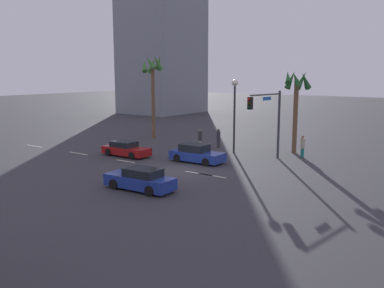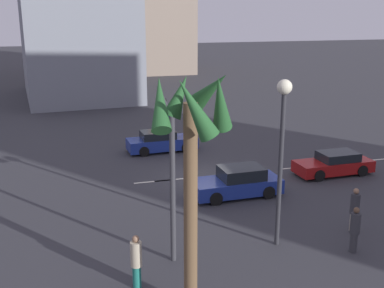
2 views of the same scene
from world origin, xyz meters
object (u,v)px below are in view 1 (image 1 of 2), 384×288
object	(u,v)px
palm_tree_0	(296,91)
palm_tree_1	(153,76)
streetlamp	(235,102)
pedestrian_2	(218,138)
car_0	(126,149)
traffic_signal	(269,114)
building_0	(162,40)
car_2	(140,180)
car_1	(196,154)
pedestrian_1	(200,139)
pedestrian_0	(303,146)

from	to	relation	value
palm_tree_0	palm_tree_1	bearing A→B (deg)	-177.22
streetlamp	pedestrian_2	distance (m)	4.59
car_0	traffic_signal	xyz separation A→B (m)	(10.81, 5.36, 3.24)
palm_tree_0	building_0	size ratio (longest dim) A/B	0.29
pedestrian_2	car_2	bearing A→B (deg)	-75.34
car_1	pedestrian_1	distance (m)	6.02
palm_tree_1	car_1	bearing A→B (deg)	-34.51
pedestrian_1	building_0	world-z (taller)	building_0
car_2	pedestrian_1	bearing A→B (deg)	110.23
building_0	car_2	bearing A→B (deg)	-50.84
car_2	traffic_signal	world-z (taller)	traffic_signal
car_2	pedestrian_1	distance (m)	14.73
streetlamp	pedestrian_2	xyz separation A→B (m)	(-2.52, 1.39, -3.57)
streetlamp	pedestrian_1	distance (m)	5.04
pedestrian_1	palm_tree_1	xyz separation A→B (m)	(-8.01, 2.59, 5.82)
pedestrian_0	pedestrian_1	bearing A→B (deg)	-169.78
car_1	streetlamp	distance (m)	6.57
car_0	palm_tree_1	distance (m)	12.09
car_2	pedestrian_2	xyz separation A→B (m)	(-4.03, 15.40, 0.32)
pedestrian_1	pedestrian_0	bearing A→B (deg)	10.22
traffic_signal	pedestrian_0	xyz separation A→B (m)	(1.82, 2.95, -2.84)
car_2	palm_tree_0	xyz separation A→B (m)	(2.88, 17.18, 4.88)
streetlamp	palm_tree_0	size ratio (longest dim) A/B	0.88
pedestrian_2	palm_tree_1	xyz separation A→B (m)	(-9.07, 1.01, 5.85)
traffic_signal	pedestrian_0	distance (m)	4.48
pedestrian_2	palm_tree_0	distance (m)	8.46
car_0	building_0	distance (m)	43.27
car_1	traffic_signal	world-z (taller)	traffic_signal
pedestrian_2	pedestrian_0	bearing A→B (deg)	0.80
car_0	streetlamp	distance (m)	10.40
streetlamp	pedestrian_1	xyz separation A→B (m)	(-3.58, -0.19, -3.54)
car_1	palm_tree_0	world-z (taller)	palm_tree_0
pedestrian_2	building_0	bearing A→B (deg)	137.61
pedestrian_2	streetlamp	bearing A→B (deg)	-28.95
car_1	pedestrian_0	xyz separation A→B (m)	(6.22, 6.80, 0.33)
traffic_signal	palm_tree_1	xyz separation A→B (m)	(-15.59, 3.84, 2.98)
pedestrian_2	palm_tree_0	size ratio (longest dim) A/B	0.25
car_0	traffic_signal	distance (m)	12.49
car_2	pedestrian_0	xyz separation A→B (m)	(4.31, 15.51, 0.35)
traffic_signal	palm_tree_1	world-z (taller)	palm_tree_1
pedestrian_2	car_1	bearing A→B (deg)	-72.45
palm_tree_1	car_0	bearing A→B (deg)	-62.53
car_0	traffic_signal	bearing A→B (deg)	26.36
pedestrian_1	pedestrian_2	bearing A→B (deg)	56.02
car_1	traffic_signal	size ratio (longest dim) A/B	0.79
streetlamp	pedestrian_0	size ratio (longest dim) A/B	3.46
car_1	palm_tree_1	size ratio (longest dim) A/B	0.49
pedestrian_0	pedestrian_1	xyz separation A→B (m)	(-9.40, -1.70, 0.00)
car_0	pedestrian_1	bearing A→B (deg)	63.96
traffic_signal	palm_tree_1	size ratio (longest dim) A/B	0.62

